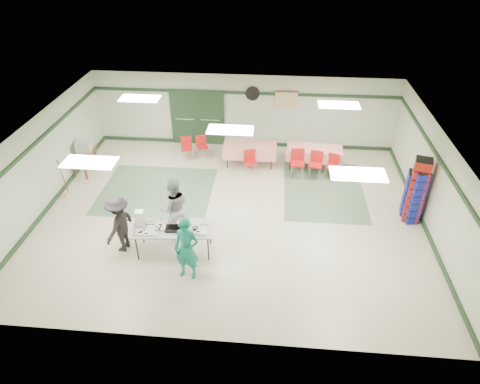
# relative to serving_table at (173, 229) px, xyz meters

# --- Properties ---
(floor) EXTENTS (11.00, 11.00, 0.00)m
(floor) POSITION_rel_serving_table_xyz_m (1.28, 1.81, -0.72)
(floor) COLOR beige
(floor) RESTS_ON ground
(ceiling) EXTENTS (11.00, 11.00, 0.00)m
(ceiling) POSITION_rel_serving_table_xyz_m (1.28, 1.81, 1.98)
(ceiling) COLOR white
(ceiling) RESTS_ON wall_back
(wall_back) EXTENTS (11.00, 0.00, 11.00)m
(wall_back) POSITION_rel_serving_table_xyz_m (1.28, 6.31, 0.63)
(wall_back) COLOR beige
(wall_back) RESTS_ON floor
(wall_front) EXTENTS (11.00, 0.00, 11.00)m
(wall_front) POSITION_rel_serving_table_xyz_m (1.28, -2.69, 0.63)
(wall_front) COLOR beige
(wall_front) RESTS_ON floor
(wall_left) EXTENTS (0.00, 9.00, 9.00)m
(wall_left) POSITION_rel_serving_table_xyz_m (-4.22, 1.81, 0.63)
(wall_left) COLOR beige
(wall_left) RESTS_ON floor
(wall_right) EXTENTS (0.00, 9.00, 9.00)m
(wall_right) POSITION_rel_serving_table_xyz_m (6.78, 1.81, 0.63)
(wall_right) COLOR beige
(wall_right) RESTS_ON floor
(trim_back) EXTENTS (11.00, 0.06, 0.10)m
(trim_back) POSITION_rel_serving_table_xyz_m (1.28, 6.28, 1.33)
(trim_back) COLOR #1C341E
(trim_back) RESTS_ON wall_back
(baseboard_back) EXTENTS (11.00, 0.06, 0.12)m
(baseboard_back) POSITION_rel_serving_table_xyz_m (1.28, 6.28, -0.66)
(baseboard_back) COLOR #1C341E
(baseboard_back) RESTS_ON floor
(trim_left) EXTENTS (0.06, 9.00, 0.10)m
(trim_left) POSITION_rel_serving_table_xyz_m (-4.19, 1.81, 1.33)
(trim_left) COLOR #1C341E
(trim_left) RESTS_ON wall_back
(baseboard_left) EXTENTS (0.06, 9.00, 0.12)m
(baseboard_left) POSITION_rel_serving_table_xyz_m (-4.19, 1.81, -0.66)
(baseboard_left) COLOR #1C341E
(baseboard_left) RESTS_ON floor
(trim_right) EXTENTS (0.06, 9.00, 0.10)m
(trim_right) POSITION_rel_serving_table_xyz_m (6.75, 1.81, 1.33)
(trim_right) COLOR #1C341E
(trim_right) RESTS_ON wall_back
(baseboard_right) EXTENTS (0.06, 9.00, 0.12)m
(baseboard_right) POSITION_rel_serving_table_xyz_m (6.75, 1.81, -0.66)
(baseboard_right) COLOR #1C341E
(baseboard_right) RESTS_ON floor
(green_patch_a) EXTENTS (3.50, 3.00, 0.01)m
(green_patch_a) POSITION_rel_serving_table_xyz_m (-1.22, 2.81, -0.72)
(green_patch_a) COLOR #5A7959
(green_patch_a) RESTS_ON floor
(green_patch_b) EXTENTS (2.50, 3.50, 0.01)m
(green_patch_b) POSITION_rel_serving_table_xyz_m (4.08, 3.31, -0.72)
(green_patch_b) COLOR #5A7959
(green_patch_b) RESTS_ON floor
(double_door_left) EXTENTS (0.90, 0.06, 2.10)m
(double_door_left) POSITION_rel_serving_table_xyz_m (-0.92, 6.25, 0.33)
(double_door_left) COLOR gray
(double_door_left) RESTS_ON floor
(double_door_right) EXTENTS (0.90, 0.06, 2.10)m
(double_door_right) POSITION_rel_serving_table_xyz_m (0.03, 6.25, 0.33)
(double_door_right) COLOR gray
(double_door_right) RESTS_ON floor
(door_frame) EXTENTS (2.00, 0.03, 2.15)m
(door_frame) POSITION_rel_serving_table_xyz_m (-0.45, 6.23, 0.33)
(door_frame) COLOR #1C341E
(door_frame) RESTS_ON floor
(wall_fan) EXTENTS (0.50, 0.10, 0.50)m
(wall_fan) POSITION_rel_serving_table_xyz_m (1.58, 6.25, 1.33)
(wall_fan) COLOR black
(wall_fan) RESTS_ON wall_back
(scroll_banner) EXTENTS (0.80, 0.02, 0.60)m
(scroll_banner) POSITION_rel_serving_table_xyz_m (2.78, 6.25, 1.13)
(scroll_banner) COLOR tan
(scroll_banner) RESTS_ON wall_back
(serving_table) EXTENTS (2.13, 1.00, 0.76)m
(serving_table) POSITION_rel_serving_table_xyz_m (0.00, 0.00, 0.00)
(serving_table) COLOR #AFAFAA
(serving_table) RESTS_ON floor
(sheet_tray_right) EXTENTS (0.57, 0.45, 0.02)m
(sheet_tray_right) POSITION_rel_serving_table_xyz_m (0.58, -0.05, 0.05)
(sheet_tray_right) COLOR silver
(sheet_tray_right) RESTS_ON serving_table
(sheet_tray_mid) EXTENTS (0.67, 0.53, 0.02)m
(sheet_tray_mid) POSITION_rel_serving_table_xyz_m (-0.11, 0.08, 0.05)
(sheet_tray_mid) COLOR silver
(sheet_tray_mid) RESTS_ON serving_table
(sheet_tray_left) EXTENTS (0.66, 0.52, 0.02)m
(sheet_tray_left) POSITION_rel_serving_table_xyz_m (-0.61, -0.16, 0.05)
(sheet_tray_left) COLOR silver
(sheet_tray_left) RESTS_ON serving_table
(baking_pan) EXTENTS (0.47, 0.31, 0.08)m
(baking_pan) POSITION_rel_serving_table_xyz_m (0.05, -0.07, 0.08)
(baking_pan) COLOR black
(baking_pan) RESTS_ON serving_table
(foam_box_stack) EXTENTS (0.23, 0.21, 0.40)m
(foam_box_stack) POSITION_rel_serving_table_xyz_m (-0.86, 0.09, 0.24)
(foam_box_stack) COLOR white
(foam_box_stack) RESTS_ON serving_table
(volunteer_teal) EXTENTS (0.66, 0.48, 1.66)m
(volunteer_teal) POSITION_rel_serving_table_xyz_m (0.52, -0.84, 0.11)
(volunteer_teal) COLOR #138574
(volunteer_teal) RESTS_ON floor
(volunteer_grey) EXTENTS (1.03, 0.92, 1.77)m
(volunteer_grey) POSITION_rel_serving_table_xyz_m (-0.13, 0.71, 0.16)
(volunteer_grey) COLOR gray
(volunteer_grey) RESTS_ON floor
(volunteer_dark) EXTENTS (0.84, 1.15, 1.60)m
(volunteer_dark) POSITION_rel_serving_table_xyz_m (-1.38, -0.01, 0.08)
(volunteer_dark) COLOR black
(volunteer_dark) RESTS_ON floor
(dining_table_a) EXTENTS (1.92, 0.98, 0.77)m
(dining_table_a) POSITION_rel_serving_table_xyz_m (3.81, 4.76, -0.15)
(dining_table_a) COLOR red
(dining_table_a) RESTS_ON floor
(dining_table_b) EXTENTS (1.82, 0.83, 0.77)m
(dining_table_b) POSITION_rel_serving_table_xyz_m (1.61, 4.76, -0.15)
(dining_table_b) COLOR red
(dining_table_b) RESTS_ON floor
(chair_a) EXTENTS (0.49, 0.49, 0.89)m
(chair_a) POSITION_rel_serving_table_xyz_m (3.84, 4.20, -0.17)
(chair_a) COLOR red
(chair_a) RESTS_ON floor
(chair_b) EXTENTS (0.45, 0.45, 0.94)m
(chair_b) POSITION_rel_serving_table_xyz_m (3.23, 4.20, -0.14)
(chair_b) COLOR red
(chair_b) RESTS_ON floor
(chair_c) EXTENTS (0.49, 0.49, 0.83)m
(chair_c) POSITION_rel_serving_table_xyz_m (4.39, 4.19, -0.22)
(chair_c) COLOR red
(chair_c) RESTS_ON floor
(chair_d) EXTENTS (0.50, 0.50, 0.84)m
(chair_d) POSITION_rel_serving_table_xyz_m (1.66, 4.19, -0.21)
(chair_d) COLOR red
(chair_d) RESTS_ON floor
(chair_loose_a) EXTENTS (0.49, 0.49, 0.80)m
(chair_loose_a) POSITION_rel_serving_table_xyz_m (-0.15, 5.23, -0.23)
(chair_loose_a) COLOR red
(chair_loose_a) RESTS_ON floor
(chair_loose_b) EXTENTS (0.44, 0.44, 0.82)m
(chair_loose_b) POSITION_rel_serving_table_xyz_m (-0.67, 5.04, -0.22)
(chair_loose_b) COLOR red
(chair_loose_b) RESTS_ON floor
(crate_stack_blue_a) EXTENTS (0.51, 0.51, 1.40)m
(crate_stack_blue_a) POSITION_rel_serving_table_xyz_m (6.43, 2.23, -0.02)
(crate_stack_blue_a) COLOR navy
(crate_stack_blue_a) RESTS_ON floor
(crate_stack_red) EXTENTS (0.53, 0.53, 1.96)m
(crate_stack_red) POSITION_rel_serving_table_xyz_m (6.43, 1.97, 0.26)
(crate_stack_red) COLOR #A22210
(crate_stack_red) RESTS_ON floor
(crate_stack_blue_b) EXTENTS (0.43, 0.43, 1.65)m
(crate_stack_blue_b) POSITION_rel_serving_table_xyz_m (6.43, 1.88, 0.10)
(crate_stack_blue_b) COLOR navy
(crate_stack_blue_b) RESTS_ON floor
(printer_table) EXTENTS (0.71, 0.95, 0.74)m
(printer_table) POSITION_rel_serving_table_xyz_m (-3.87, 3.69, -0.08)
(printer_table) COLOR brown
(printer_table) RESTS_ON floor
(office_printer) EXTENTS (0.55, 0.50, 0.37)m
(office_printer) POSITION_rel_serving_table_xyz_m (-3.87, 3.83, 0.21)
(office_printer) COLOR #A7A7A3
(office_printer) RESTS_ON printer_table
(broom) EXTENTS (0.06, 0.21, 1.29)m
(broom) POSITION_rel_serving_table_xyz_m (-3.95, 2.31, -0.05)
(broom) COLOR brown
(broom) RESTS_ON floor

